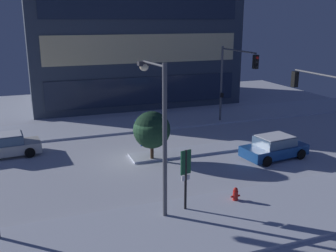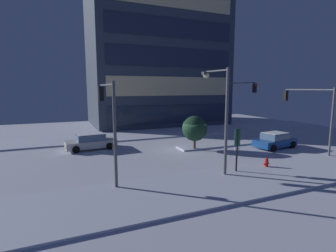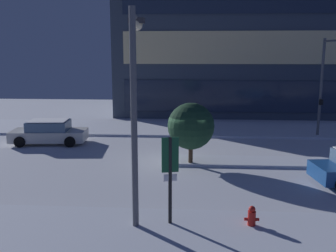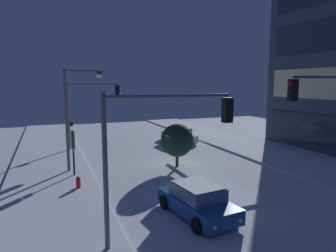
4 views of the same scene
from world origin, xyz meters
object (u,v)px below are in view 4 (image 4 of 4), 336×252
at_px(traffic_light_corner_near_right, 163,136).
at_px(car_far, 179,135).
at_px(parking_info_sign, 73,148).
at_px(decorated_tree_median, 177,140).
at_px(traffic_light_corner_near_left, 89,103).
at_px(fire_hydrant, 78,183).
at_px(street_lamp_arched, 77,105).
at_px(car_near, 197,201).

bearing_deg(traffic_light_corner_near_right, car_far, 64.40).
bearing_deg(car_far, parking_info_sign, 121.99).
distance_m(car_far, decorated_tree_median, 9.87).
bearing_deg(parking_info_sign, traffic_light_corner_near_left, 61.04).
bearing_deg(fire_hydrant, traffic_light_corner_near_left, 168.71).
xyz_separation_m(traffic_light_corner_near_left, fire_hydrant, (10.77, -2.15, -3.84)).
bearing_deg(parking_info_sign, decorated_tree_median, -19.28).
distance_m(car_far, fire_hydrant, 15.57).
height_order(fire_hydrant, decorated_tree_median, decorated_tree_median).
bearing_deg(street_lamp_arched, traffic_light_corner_near_left, 71.22).
height_order(parking_info_sign, decorated_tree_median, decorated_tree_median).
height_order(car_far, traffic_light_corner_near_right, traffic_light_corner_near_right).
distance_m(car_far, traffic_light_corner_near_right, 20.22).
distance_m(traffic_light_corner_near_left, parking_info_sign, 8.69).
height_order(street_lamp_arched, fire_hydrant, street_lamp_arched).
bearing_deg(traffic_light_corner_near_right, car_near, 34.21).
relative_size(car_near, parking_info_sign, 1.49).
relative_size(street_lamp_arched, decorated_tree_median, 2.19).
distance_m(traffic_light_corner_near_left, street_lamp_arched, 7.15).
relative_size(car_near, street_lamp_arched, 0.65).
relative_size(car_far, traffic_light_corner_near_left, 0.78).
bearing_deg(car_far, traffic_light_corner_near_right, 149.74).
relative_size(fire_hydrant, decorated_tree_median, 0.25).
distance_m(fire_hydrant, decorated_tree_median, 7.49).
bearing_deg(car_far, fire_hydrant, 129.85).
distance_m(car_far, street_lamp_arched, 13.36).
distance_m(street_lamp_arched, fire_hydrant, 5.72).
bearing_deg(traffic_light_corner_near_left, traffic_light_corner_near_right, -88.91).
relative_size(traffic_light_corner_near_right, decorated_tree_median, 1.81).
distance_m(car_near, street_lamp_arched, 11.00).
bearing_deg(traffic_light_corner_near_right, parking_info_sign, 104.33).
bearing_deg(car_near, street_lamp_arched, -162.50).
bearing_deg(traffic_light_corner_near_right, street_lamp_arched, 100.51).
bearing_deg(car_near, traffic_light_corner_near_right, -62.82).
bearing_deg(traffic_light_corner_near_left, parking_info_sign, -104.82).
distance_m(parking_info_sign, decorated_tree_median, 7.05).
xyz_separation_m(traffic_light_corner_near_right, street_lamp_arched, (-10.89, -2.02, 0.50)).
xyz_separation_m(car_far, decorated_tree_median, (8.89, -4.08, 1.31)).
bearing_deg(car_near, car_far, 151.82).
bearing_deg(traffic_light_corner_near_left, car_far, 0.96).
height_order(car_near, parking_info_sign, parking_info_sign).
distance_m(traffic_light_corner_near_left, decorated_tree_median, 10.25).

